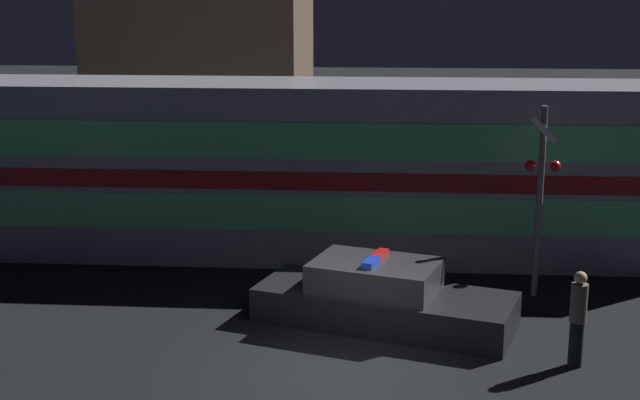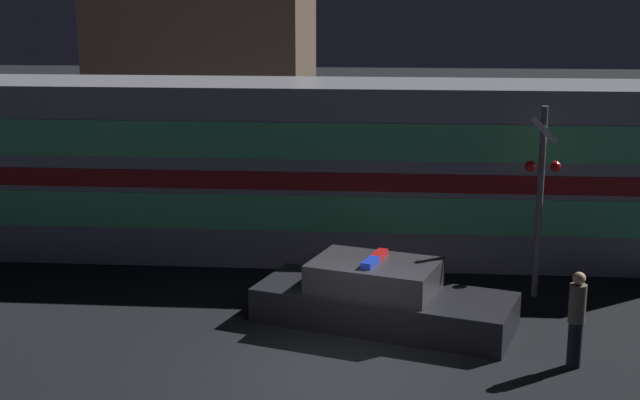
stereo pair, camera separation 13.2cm
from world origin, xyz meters
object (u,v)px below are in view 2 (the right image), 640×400
at_px(pedestrian, 576,319).
at_px(crossing_signal_near, 540,193).
at_px(police_car, 381,299).
at_px(train, 269,168).

height_order(pedestrian, crossing_signal_near, crossing_signal_near).
xyz_separation_m(police_car, crossing_signal_near, (3.19, 1.84, 1.73)).
xyz_separation_m(police_car, pedestrian, (3.31, -1.75, 0.37)).
distance_m(train, crossing_signal_near, 6.63).
relative_size(train, crossing_signal_near, 5.03).
xyz_separation_m(train, crossing_signal_near, (5.99, -2.85, 0.15)).
bearing_deg(police_car, train, 138.41).
height_order(train, crossing_signal_near, train).
distance_m(train, police_car, 5.68).
xyz_separation_m(train, pedestrian, (6.10, -6.44, -1.21)).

